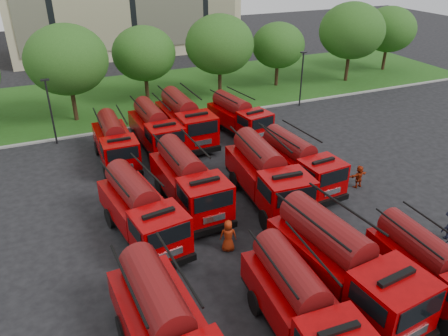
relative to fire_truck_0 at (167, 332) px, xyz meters
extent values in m
plane|color=black|center=(7.84, 5.43, -1.70)|extent=(140.00, 140.00, 0.00)
cube|color=#204612|center=(7.84, 31.43, -1.64)|extent=(70.00, 16.00, 0.12)
cube|color=gray|center=(7.84, 23.33, -1.63)|extent=(70.00, 0.30, 0.14)
cylinder|color=#382314|center=(-0.16, 26.93, -0.30)|extent=(0.36, 0.36, 2.80)
ellipsoid|color=#1D4915|center=(-0.16, 26.93, 3.66)|extent=(6.72, 6.72, 5.71)
cylinder|color=#382314|center=(6.84, 29.43, -0.48)|extent=(0.36, 0.36, 2.45)
ellipsoid|color=#1D4915|center=(6.84, 29.43, 2.99)|extent=(5.88, 5.88, 5.00)
cylinder|color=#382314|center=(13.84, 27.93, -0.34)|extent=(0.36, 0.36, 2.73)
ellipsoid|color=#1D4915|center=(13.84, 27.93, 3.52)|extent=(6.55, 6.55, 5.57)
cylinder|color=#382314|center=(20.84, 28.93, -0.56)|extent=(0.36, 0.36, 2.27)
ellipsoid|color=#1D4915|center=(20.84, 28.93, 2.65)|extent=(5.46, 5.46, 4.64)
cylinder|color=#382314|center=(28.84, 27.43, -0.27)|extent=(0.36, 0.36, 2.87)
ellipsoid|color=#1D4915|center=(28.84, 27.43, 3.79)|extent=(6.89, 6.89, 5.85)
cylinder|color=#382314|center=(35.84, 29.43, -0.44)|extent=(0.36, 0.36, 2.52)
ellipsoid|color=#1D4915|center=(35.84, 29.43, 3.12)|extent=(6.05, 6.05, 5.14)
cylinder|color=black|center=(-2.16, 22.63, 0.80)|extent=(0.14, 0.14, 5.00)
cube|color=black|center=(-2.16, 22.63, 3.35)|extent=(0.60, 0.25, 0.12)
cylinder|color=black|center=(19.84, 22.63, 0.80)|extent=(0.14, 0.14, 5.00)
cube|color=black|center=(19.84, 22.63, 3.35)|extent=(0.60, 0.25, 0.12)
cube|color=#950102|center=(-0.07, 1.15, -0.20)|extent=(2.82, 4.91, 1.35)
cylinder|color=#5B0C0D|center=(-0.07, 1.15, 0.90)|extent=(1.81, 4.44, 1.55)
cylinder|color=black|center=(-1.30, 1.80, -1.13)|extent=(0.43, 1.16, 1.14)
cylinder|color=black|center=(1.08, 1.95, -1.13)|extent=(0.43, 1.16, 1.14)
cube|color=black|center=(5.13, -0.75, -1.08)|extent=(2.57, 6.85, 0.29)
cube|color=#950102|center=(5.18, 0.31, -0.30)|extent=(2.59, 4.55, 1.25)
cylinder|color=#5B0C0D|center=(5.18, 0.31, 0.72)|extent=(1.66, 4.12, 1.44)
cylinder|color=black|center=(4.11, 1.04, -1.17)|extent=(0.39, 1.08, 1.06)
cylinder|color=black|center=(6.32, 0.92, -1.17)|extent=(0.39, 1.08, 1.06)
cube|color=black|center=(7.91, 0.47, -0.99)|extent=(3.31, 7.90, 0.33)
cube|color=#950102|center=(8.19, -2.15, 0.25)|extent=(2.93, 2.68, 2.14)
cube|color=black|center=(8.31, -3.37, 0.74)|extent=(2.30, 0.29, 0.93)
cube|color=#950102|center=(7.79, 1.67, -0.11)|extent=(3.20, 5.30, 1.43)
cylinder|color=#5B0C0D|center=(7.79, 1.67, 1.06)|extent=(2.12, 4.76, 1.65)
cylinder|color=black|center=(9.46, -2.24, -1.10)|extent=(0.51, 1.24, 1.21)
cylinder|color=black|center=(6.45, 2.30, -1.10)|extent=(0.51, 1.24, 1.21)
cylinder|color=black|center=(8.96, 2.57, -1.10)|extent=(0.51, 1.24, 1.21)
cube|color=black|center=(11.51, -1.04, -1.12)|extent=(2.14, 6.27, 0.27)
cube|color=#950102|center=(11.53, -0.06, -0.41)|extent=(2.25, 4.13, 1.16)
cylinder|color=#5B0C0D|center=(11.53, -0.06, 0.54)|extent=(1.39, 3.77, 1.34)
cylinder|color=black|center=(10.51, 0.58, -1.21)|extent=(0.33, 0.99, 0.98)
cylinder|color=black|center=(12.56, 0.55, -1.21)|extent=(0.33, 0.99, 0.98)
cube|color=black|center=(1.06, 8.19, -1.05)|extent=(3.29, 7.25, 0.30)
cube|color=black|center=(1.58, 4.68, -1.10)|extent=(2.51, 0.61, 0.35)
cube|color=#950102|center=(1.41, 5.82, 0.07)|extent=(2.74, 2.53, 1.95)
cube|color=black|center=(1.58, 4.71, 0.52)|extent=(2.08, 0.36, 0.85)
cube|color=#950102|center=(0.90, 9.28, -0.25)|extent=(3.09, 4.90, 1.30)
cylinder|color=#5B0C0D|center=(0.90, 9.28, 0.81)|extent=(2.09, 4.37, 1.50)
cylinder|color=black|center=(0.31, 5.45, -1.15)|extent=(0.51, 1.14, 1.10)
cylinder|color=black|center=(2.58, 5.79, -1.15)|extent=(0.51, 1.14, 1.10)
cylinder|color=black|center=(-0.33, 9.80, -1.15)|extent=(0.51, 1.14, 1.10)
cylinder|color=black|center=(1.94, 10.14, -1.15)|extent=(0.51, 1.14, 1.10)
cube|color=black|center=(4.34, 10.14, -1.03)|extent=(2.63, 7.28, 0.31)
cube|color=black|center=(4.47, 6.49, -1.08)|extent=(2.58, 0.35, 0.36)
cube|color=#950102|center=(4.43, 7.67, 0.12)|extent=(2.60, 2.35, 2.01)
cube|color=black|center=(4.47, 6.52, 0.59)|extent=(2.16, 0.13, 0.87)
cube|color=#950102|center=(4.30, 11.27, -0.21)|extent=(2.69, 4.82, 1.34)
cylinder|color=#5B0C0D|center=(4.30, 11.27, 0.88)|extent=(1.70, 4.37, 1.54)
cylinder|color=black|center=(3.26, 7.42, -1.14)|extent=(0.40, 1.14, 1.13)
cylinder|color=black|center=(5.62, 7.51, -1.14)|extent=(0.40, 1.14, 1.13)
cylinder|color=black|center=(3.09, 11.94, -1.14)|extent=(0.40, 1.14, 1.13)
cylinder|color=black|center=(5.45, 12.03, -1.14)|extent=(0.40, 1.14, 1.13)
cube|color=black|center=(8.77, 8.86, -1.01)|extent=(2.95, 7.59, 0.32)
cube|color=black|center=(8.51, 5.10, -1.06)|extent=(2.67, 0.45, 0.37)
cube|color=#950102|center=(8.60, 6.32, 0.19)|extent=(2.76, 2.51, 2.07)
cube|color=black|center=(8.51, 5.13, 0.66)|extent=(2.23, 0.20, 0.90)
cube|color=#950102|center=(8.85, 10.03, -0.16)|extent=(2.93, 5.06, 1.38)
cylinder|color=#5B0C0D|center=(8.85, 10.03, 0.97)|extent=(1.89, 4.56, 1.60)
cylinder|color=black|center=(7.36, 6.19, -1.12)|extent=(0.45, 1.19, 1.17)
cylinder|color=black|center=(9.80, 6.02, -1.12)|extent=(0.45, 1.19, 1.17)
cylinder|color=black|center=(7.68, 10.86, -1.12)|extent=(0.45, 1.19, 1.17)
cylinder|color=black|center=(10.12, 10.69, -1.12)|extent=(0.45, 1.19, 1.17)
cube|color=black|center=(11.57, 9.79, -1.08)|extent=(2.71, 6.81, 0.29)
cube|color=black|center=(11.84, 6.43, -1.13)|extent=(2.39, 0.43, 0.33)
cube|color=#950102|center=(11.75, 7.52, -0.01)|extent=(2.49, 2.27, 1.85)
cube|color=black|center=(11.83, 6.46, 0.41)|extent=(1.99, 0.21, 0.81)
cube|color=#950102|center=(11.48, 10.83, -0.32)|extent=(2.67, 4.54, 1.24)
cylinder|color=#5B0C0D|center=(11.48, 10.83, 0.69)|extent=(1.74, 4.09, 1.43)
cylinder|color=black|center=(10.67, 7.24, -1.18)|extent=(0.42, 1.07, 1.05)
cylinder|color=black|center=(12.85, 7.41, -1.18)|extent=(0.42, 1.07, 1.05)
cylinder|color=black|center=(10.34, 11.41, -1.18)|extent=(0.42, 1.07, 1.05)
cylinder|color=black|center=(12.52, 11.58, -1.18)|extent=(0.42, 1.07, 1.05)
cube|color=black|center=(1.51, 17.61, -1.09)|extent=(2.25, 6.57, 0.28)
cube|color=black|center=(1.46, 14.30, -1.14)|extent=(2.34, 0.27, 0.33)
cube|color=#950102|center=(1.48, 15.37, -0.04)|extent=(2.32, 2.09, 1.82)
cube|color=black|center=(1.46, 14.33, 0.38)|extent=(1.96, 0.08, 0.79)
cube|color=#950102|center=(1.53, 18.64, -0.35)|extent=(2.35, 4.33, 1.21)
cylinder|color=#5B0C0D|center=(1.53, 18.64, 0.64)|extent=(1.46, 3.94, 1.40)
cylinder|color=black|center=(0.40, 15.20, -1.19)|extent=(0.34, 1.03, 1.03)
cylinder|color=black|center=(2.55, 15.17, -1.19)|extent=(0.34, 1.03, 1.03)
cylinder|color=black|center=(0.47, 19.31, -1.19)|extent=(0.34, 1.03, 1.03)
cylinder|color=black|center=(2.61, 19.27, -1.19)|extent=(0.34, 1.03, 1.03)
cube|color=black|center=(4.72, 18.66, -1.06)|extent=(2.49, 6.95, 0.29)
cube|color=black|center=(4.84, 15.17, -1.11)|extent=(2.46, 0.33, 0.34)
cube|color=#950102|center=(4.80, 16.30, 0.04)|extent=(2.48, 2.24, 1.92)
cube|color=black|center=(4.84, 15.20, 0.48)|extent=(2.06, 0.12, 0.83)
cube|color=#950102|center=(4.69, 19.74, -0.28)|extent=(2.56, 4.60, 1.28)
cylinder|color=#5B0C0D|center=(4.69, 19.74, 0.77)|extent=(1.61, 4.17, 1.47)
cylinder|color=black|center=(3.68, 16.07, -1.16)|extent=(0.38, 1.09, 1.08)
cylinder|color=black|center=(5.94, 16.14, -1.16)|extent=(0.38, 1.09, 1.08)
cylinder|color=black|center=(3.53, 20.38, -1.16)|extent=(0.38, 1.09, 1.08)
cylinder|color=black|center=(5.79, 20.46, -1.16)|extent=(0.38, 1.09, 1.08)
cube|color=black|center=(7.27, 19.33, -1.01)|extent=(2.61, 7.45, 0.32)
cube|color=black|center=(7.36, 15.58, -1.07)|extent=(2.65, 0.33, 0.37)
cube|color=#950102|center=(7.33, 16.79, 0.17)|extent=(2.64, 2.39, 2.06)
cube|color=black|center=(7.36, 15.61, 0.65)|extent=(2.22, 0.11, 0.90)
cube|color=#950102|center=(7.24, 20.49, -0.17)|extent=(2.70, 4.92, 1.37)
cylinder|color=#5B0C0D|center=(7.24, 20.49, 0.95)|extent=(1.69, 4.47, 1.59)
cylinder|color=black|center=(6.12, 16.55, -1.12)|extent=(0.40, 1.17, 1.16)
cylinder|color=black|center=(8.55, 16.61, -1.12)|extent=(0.40, 1.17, 1.16)
cylinder|color=black|center=(6.01, 21.20, -1.12)|extent=(0.40, 1.17, 1.16)
cylinder|color=black|center=(8.44, 21.26, -1.12)|extent=(0.40, 1.17, 1.16)
cube|color=black|center=(11.59, 18.74, -1.11)|extent=(3.06, 6.62, 0.27)
cube|color=black|center=(12.09, 15.55, -1.16)|extent=(2.28, 0.58, 0.32)
cube|color=#950102|center=(11.93, 16.59, -0.09)|extent=(2.51, 2.33, 1.77)
cube|color=black|center=(12.09, 15.58, 0.32)|extent=(1.89, 0.34, 0.77)
cube|color=#950102|center=(11.43, 19.73, -0.38)|extent=(2.86, 4.48, 1.18)
cylinder|color=#5B0C0D|center=(11.43, 19.73, 0.58)|extent=(1.95, 3.99, 1.36)
cylinder|color=black|center=(10.93, 16.24, -1.20)|extent=(0.47, 1.04, 1.00)
cylinder|color=black|center=(12.99, 16.57, -1.20)|extent=(0.47, 1.04, 1.00)
cylinder|color=black|center=(10.30, 20.20, -1.20)|extent=(0.47, 1.04, 1.00)
cylinder|color=black|center=(12.36, 20.52, -1.20)|extent=(0.47, 1.04, 1.00)
imported|color=black|center=(15.80, 1.67, -1.70)|extent=(1.14, 0.70, 1.66)
imported|color=#95240B|center=(4.74, 5.34, -1.70)|extent=(1.00, 0.83, 1.75)
imported|color=#95240B|center=(14.95, 7.92, -1.70)|extent=(1.43, 0.70, 1.50)
camera|label=1|loc=(-2.52, -10.91, 12.38)|focal=35.00mm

